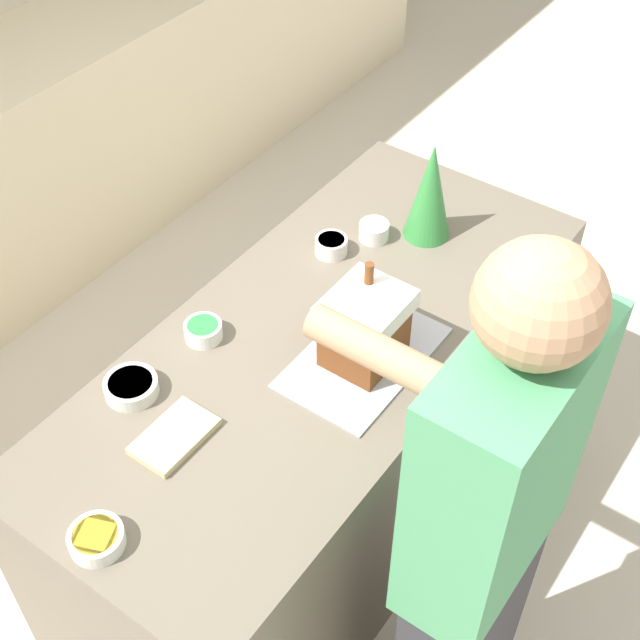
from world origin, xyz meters
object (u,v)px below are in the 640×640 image
candy_bowl_near_tray_right (96,539)px  candy_bowl_behind_tray (131,386)px  candy_bowl_far_right (203,330)px  gingerbread_house (365,327)px  decorative_tree (430,191)px  candy_bowl_front_corner (331,245)px  cookbook (174,436)px  candy_bowl_center_rear (374,230)px  person (480,541)px  baking_tray (364,357)px

candy_bowl_near_tray_right → candy_bowl_behind_tray: (0.36, 0.25, -0.00)m
candy_bowl_far_right → gingerbread_house: bearing=-64.4°
decorative_tree → candy_bowl_front_corner: size_ratio=3.31×
candy_bowl_behind_tray → cookbook: bearing=-104.1°
candy_bowl_front_corner → cookbook: (-0.79, -0.09, -0.02)m
candy_bowl_center_rear → person: (-0.74, -0.77, -0.03)m
candy_bowl_near_tray_right → candy_bowl_behind_tray: size_ratio=0.90×
candy_bowl_behind_tray → candy_bowl_front_corner: 0.75m
decorative_tree → candy_bowl_near_tray_right: (-1.35, 0.03, -0.14)m
candy_bowl_near_tray_right → candy_bowl_center_rear: candy_bowl_center_rear is taller
candy_bowl_far_right → candy_bowl_front_corner: candy_bowl_front_corner is taller
candy_bowl_far_right → candy_bowl_front_corner: (0.49, -0.08, 0.00)m
candy_bowl_behind_tray → gingerbread_house: bearing=-42.9°
person → gingerbread_house: bearing=59.2°
baking_tray → person: person is taller
baking_tray → decorative_tree: (0.54, 0.13, 0.16)m
baking_tray → cookbook: size_ratio=2.21×
decorative_tree → candy_bowl_center_rear: decorative_tree is taller
decorative_tree → cookbook: decorative_tree is taller
baking_tray → candy_bowl_far_right: bearing=115.6°
candy_bowl_near_tray_right → candy_bowl_front_corner: (1.11, 0.15, 0.01)m
person → candy_bowl_front_corner: bearing=53.9°
candy_bowl_center_rear → cookbook: (-0.92, -0.03, -0.02)m
cookbook → baking_tray: bearing=-24.5°
gingerbread_house → person: person is taller
candy_bowl_near_tray_right → candy_bowl_far_right: bearing=20.4°
candy_bowl_front_corner → baking_tray: bearing=-133.5°
gingerbread_house → decorative_tree: size_ratio=0.84×
gingerbread_house → candy_bowl_near_tray_right: bearing=168.5°
candy_bowl_far_right → candy_bowl_front_corner: size_ratio=1.07×
gingerbread_house → cookbook: gingerbread_house is taller
decorative_tree → cookbook: size_ratio=1.55×
baking_tray → candy_bowl_far_right: 0.44m
decorative_tree → candy_bowl_front_corner: decorative_tree is taller
baking_tray → decorative_tree: size_ratio=1.43×
cookbook → person: size_ratio=0.12×
candy_bowl_behind_tray → candy_bowl_center_rear: size_ratio=1.53×
candy_bowl_far_right → candy_bowl_front_corner: bearing=-8.9°
candy_bowl_near_tray_right → person: bearing=-53.6°
decorative_tree → cookbook: 1.05m
person → candy_bowl_behind_tray: bearing=98.4°
candy_bowl_front_corner → person: 1.03m
candy_bowl_front_corner → cookbook: bearing=-173.3°
gingerbread_house → candy_bowl_far_right: gingerbread_house is taller
candy_bowl_near_tray_right → cookbook: candy_bowl_near_tray_right is taller
candy_bowl_near_tray_right → person: size_ratio=0.07×
cookbook → candy_bowl_far_right: bearing=29.2°
decorative_tree → candy_bowl_far_right: bearing=160.4°
baking_tray → person: 0.60m
decorative_tree → candy_bowl_far_right: size_ratio=3.10×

